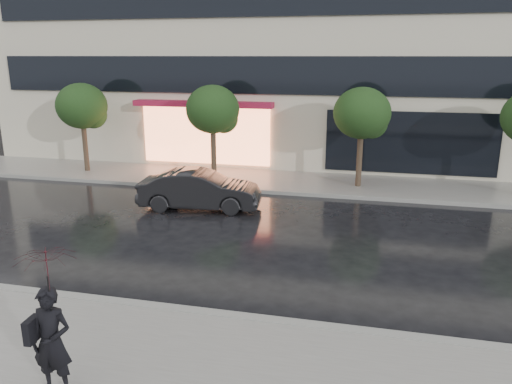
% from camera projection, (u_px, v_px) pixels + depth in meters
% --- Properties ---
extents(ground, '(120.00, 120.00, 0.00)m').
position_uv_depth(ground, '(204.00, 293.00, 11.16)').
color(ground, black).
rests_on(ground, ground).
extents(sidewalk_near, '(60.00, 4.50, 0.12)m').
position_uv_depth(sidewalk_near, '(139.00, 379.00, 8.09)').
color(sidewalk_near, slate).
rests_on(sidewalk_near, ground).
extents(sidewalk_far, '(60.00, 3.50, 0.12)m').
position_uv_depth(sidewalk_far, '(285.00, 181.00, 20.76)').
color(sidewalk_far, slate).
rests_on(sidewalk_far, ground).
extents(curb_near, '(60.00, 0.25, 0.14)m').
position_uv_depth(curb_near, '(188.00, 312.00, 10.20)').
color(curb_near, gray).
rests_on(curb_near, ground).
extents(curb_far, '(60.00, 0.25, 0.14)m').
position_uv_depth(curb_far, '(277.00, 192.00, 19.11)').
color(curb_far, gray).
rests_on(curb_far, ground).
extents(tree_far_west, '(2.20, 2.20, 3.99)m').
position_uv_depth(tree_far_west, '(83.00, 108.00, 21.78)').
color(tree_far_west, '#33261C').
rests_on(tree_far_west, ground).
extents(tree_mid_west, '(2.20, 2.20, 3.99)m').
position_uv_depth(tree_mid_west, '(214.00, 111.00, 20.45)').
color(tree_mid_west, '#33261C').
rests_on(tree_mid_west, ground).
extents(tree_mid_east, '(2.20, 2.20, 3.99)m').
position_uv_depth(tree_mid_east, '(363.00, 115.00, 19.11)').
color(tree_mid_east, '#33261C').
rests_on(tree_mid_east, ground).
extents(parked_car, '(4.28, 1.93, 1.36)m').
position_uv_depth(parked_car, '(200.00, 190.00, 17.10)').
color(parked_car, black).
rests_on(parked_car, ground).
extents(pedestrian_with_umbrella, '(0.93, 0.94, 2.36)m').
position_uv_depth(pedestrian_with_umbrella, '(49.00, 305.00, 7.30)').
color(pedestrian_with_umbrella, black).
rests_on(pedestrian_with_umbrella, sidewalk_near).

